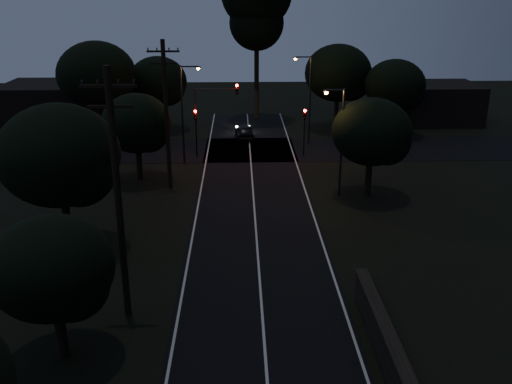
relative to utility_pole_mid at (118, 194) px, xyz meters
name	(u,v)px	position (x,y,z in m)	size (l,w,h in m)	color
road_surface	(253,191)	(6.00, 16.12, -5.73)	(60.00, 70.00, 0.03)	black
utility_pole_mid	(118,194)	(0.00, 0.00, 0.00)	(2.20, 0.30, 11.00)	black
utility_pole_far	(166,113)	(0.00, 17.00, -0.25)	(2.20, 0.30, 10.50)	black
tree_left_b	(56,271)	(-1.84, -3.09, -1.90)	(4.66, 4.66, 5.93)	black
tree_left_c	(63,158)	(-4.27, 6.87, -0.46)	(6.47, 6.47, 8.17)	black
tree_left_d	(139,125)	(-2.32, 18.90, -1.51)	(5.15, 5.15, 6.53)	black
tree_far_nw	(160,83)	(-2.80, 34.88, -0.99)	(5.79, 5.79, 7.34)	black
tree_far_w	(99,77)	(-7.74, 30.85, 0.24)	(7.21, 7.21, 9.19)	black
tree_far_ne	(341,75)	(15.24, 34.86, -0.26)	(6.69, 6.69, 8.47)	black
tree_far_e	(397,87)	(20.20, 31.88, -0.99)	(5.78, 5.78, 7.33)	black
tree_right_a	(375,134)	(14.19, 14.89, -1.29)	(5.39, 5.39, 6.86)	black
tall_pine	(257,2)	(7.00, 40.00, 6.45)	(7.43, 7.43, 16.90)	black
building_left	(56,105)	(-14.00, 37.00, -3.54)	(10.00, 8.00, 4.40)	black
building_right	(433,102)	(26.00, 38.00, -3.74)	(9.00, 7.00, 4.00)	black
signal_left	(196,124)	(1.40, 24.99, -2.90)	(0.28, 0.35, 4.10)	black
signal_right	(304,123)	(10.60, 24.99, -2.90)	(0.28, 0.35, 4.10)	black
signal_mast	(215,106)	(3.09, 24.99, -1.40)	(3.70, 0.35, 6.25)	black
streetlight_a	(184,108)	(0.69, 23.00, -1.10)	(1.66, 0.26, 8.00)	black
streetlight_b	(308,94)	(11.31, 29.00, -1.10)	(1.66, 0.26, 8.00)	black
streetlight_c	(339,135)	(11.83, 15.00, -1.39)	(1.46, 0.26, 7.50)	black
car	(245,131)	(5.57, 31.00, -5.06)	(1.61, 4.01, 1.37)	black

